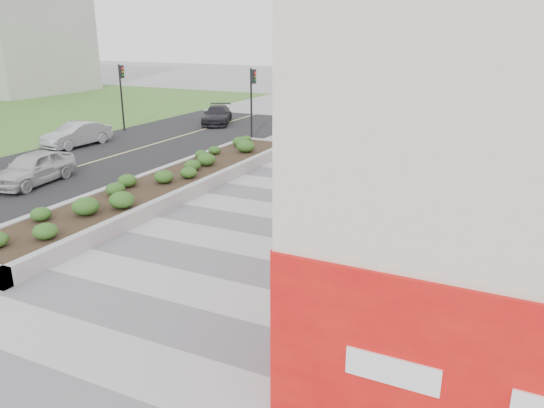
{
  "coord_description": "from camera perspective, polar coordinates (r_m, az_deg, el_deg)",
  "views": [
    {
      "loc": [
        7.31,
        -9.82,
        6.26
      ],
      "look_at": [
        0.45,
        4.29,
        1.1
      ],
      "focal_mm": 35.0,
      "sensor_mm": 36.0,
      "label": 1
    }
  ],
  "objects": [
    {
      "name": "traffic_signal_far",
      "position": [
        35.98,
        -15.87,
        11.96
      ],
      "size": [
        0.33,
        0.28,
        4.2
      ],
      "color": "black",
      "rests_on": "ground"
    },
    {
      "name": "car_dark",
      "position": [
        37.67,
        -5.94,
        9.5
      ],
      "size": [
        3.31,
        4.62,
        1.24
      ],
      "primitive_type": "imported",
      "rotation": [
        0.0,
        0.0,
        0.41
      ],
      "color": "black",
      "rests_on": "ground"
    },
    {
      "name": "ground",
      "position": [
        13.75,
        -9.67,
        -9.17
      ],
      "size": [
        160.0,
        160.0,
        0.0
      ],
      "primitive_type": "plane",
      "color": "gray",
      "rests_on": "ground"
    },
    {
      "name": "walkway",
      "position": [
        16.03,
        -3.48,
        -4.81
      ],
      "size": [
        8.0,
        36.0,
        0.01
      ],
      "primitive_type": "cube",
      "color": "#A8A8AD",
      "rests_on": "ground"
    },
    {
      "name": "traffic_signal_near",
      "position": [
        31.14,
        -2.13,
        11.74
      ],
      "size": [
        0.33,
        0.28,
        4.2
      ],
      "color": "black",
      "rests_on": "ground"
    },
    {
      "name": "street",
      "position": [
        26.36,
        -22.37,
        3.08
      ],
      "size": [
        10.0,
        40.0,
        0.0
      ],
      "primitive_type": "cube",
      "color": "black",
      "rests_on": "ground"
    },
    {
      "name": "manhole_cover",
      "position": [
        15.81,
        -1.89,
        -5.13
      ],
      "size": [
        0.44,
        0.44,
        0.01
      ],
      "primitive_type": "cylinder",
      "color": "#595654",
      "rests_on": "ground"
    },
    {
      "name": "skateboarder",
      "position": [
        17.63,
        6.69,
        0.02
      ],
      "size": [
        0.53,
        0.75,
        1.57
      ],
      "rotation": [
        0.0,
        0.0,
        0.23
      ],
      "color": "beige",
      "rests_on": "ground"
    },
    {
      "name": "building",
      "position": [
        18.94,
        25.09,
        9.6
      ],
      "size": [
        6.04,
        24.08,
        8.0
      ],
      "color": "beige",
      "rests_on": "ground"
    },
    {
      "name": "car_white",
      "position": [
        24.71,
        -24.3,
        3.55
      ],
      "size": [
        2.17,
        4.24,
        1.38
      ],
      "primitive_type": "imported",
      "rotation": [
        0.0,
        0.0,
        0.14
      ],
      "color": "#BCBCBE",
      "rests_on": "ground"
    },
    {
      "name": "planter",
      "position": [
        21.93,
        -10.97,
        2.42
      ],
      "size": [
        3.0,
        18.0,
        0.9
      ],
      "color": "#9E9EA0",
      "rests_on": "ground"
    },
    {
      "name": "car_silver",
      "position": [
        32.01,
        -20.27,
        7.03
      ],
      "size": [
        1.7,
        4.16,
        1.34
      ],
      "primitive_type": "imported",
      "rotation": [
        0.0,
        0.0,
        -0.07
      ],
      "color": "#AFB2B7",
      "rests_on": "ground"
    }
  ]
}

